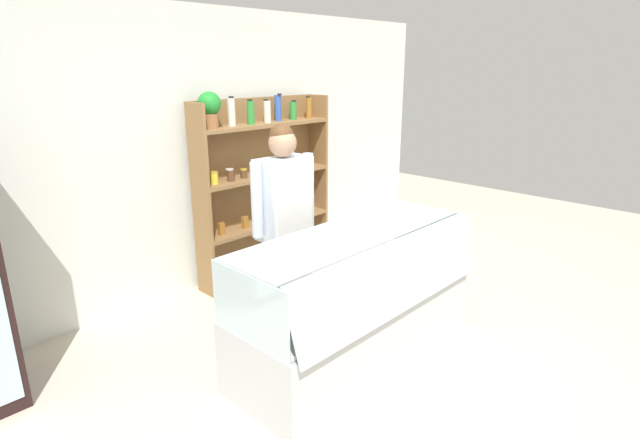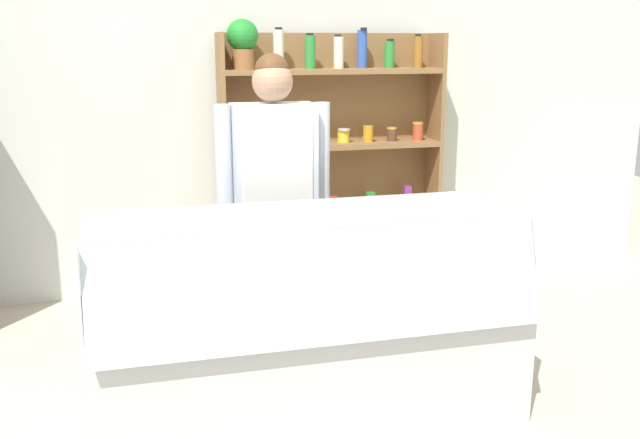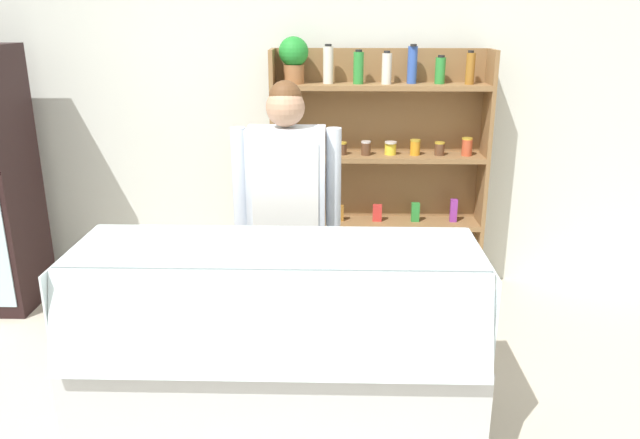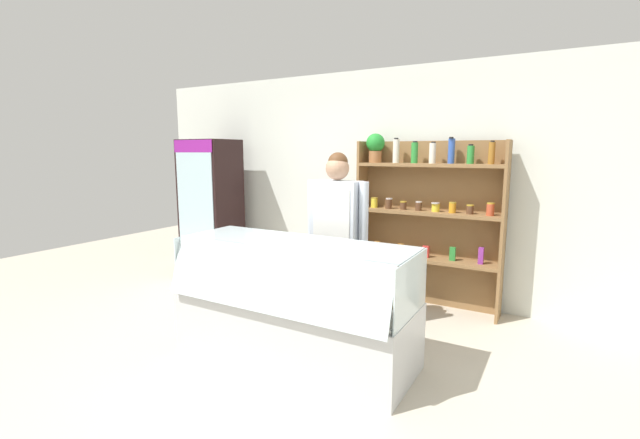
# 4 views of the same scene
# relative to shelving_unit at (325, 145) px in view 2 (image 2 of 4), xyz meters

# --- Properties ---
(ground_plane) EXTENTS (12.00, 12.00, 0.00)m
(ground_plane) POSITION_rel_shelving_unit_xyz_m (-0.62, -1.91, -1.08)
(ground_plane) COLOR beige
(back_wall) EXTENTS (6.80, 0.10, 2.70)m
(back_wall) POSITION_rel_shelving_unit_xyz_m (-0.62, 0.23, 0.27)
(back_wall) COLOR silver
(back_wall) RESTS_ON ground
(shelving_unit) EXTENTS (1.59, 0.29, 1.94)m
(shelving_unit) POSITION_rel_shelving_unit_xyz_m (0.00, 0.00, 0.00)
(shelving_unit) COLOR olive
(shelving_unit) RESTS_ON ground
(deli_display_case) EXTENTS (2.03, 0.81, 1.01)m
(deli_display_case) POSITION_rel_shelving_unit_xyz_m (-0.57, -1.79, -0.76)
(deli_display_case) COLOR silver
(deli_display_case) RESTS_ON ground
(shop_clerk) EXTENTS (0.65, 0.25, 1.73)m
(shop_clerk) POSITION_rel_shelving_unit_xyz_m (-0.57, -1.02, -0.04)
(shop_clerk) COLOR #383D51
(shop_clerk) RESTS_ON ground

